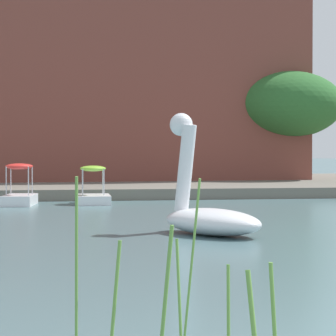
{
  "coord_description": "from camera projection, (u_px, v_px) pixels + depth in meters",
  "views": [
    {
      "loc": [
        -2.39,
        -4.32,
        1.67
      ],
      "look_at": [
        0.58,
        13.4,
        1.33
      ],
      "focal_mm": 73.78,
      "sensor_mm": 36.0,
      "label": 1
    }
  ],
  "objects": [
    {
      "name": "shore_bank_far",
      "position": [
        101.0,
        184.0,
        34.58
      ],
      "size": [
        111.52,
        19.17,
        0.41
      ],
      "primitive_type": "cube",
      "color": "#6B665B",
      "rests_on": "ground_plane"
    },
    {
      "name": "swan_boat",
      "position": [
        207.0,
        209.0,
        14.43
      ],
      "size": [
        2.39,
        2.76,
        2.58
      ],
      "color": "white",
      "rests_on": "ground_plane"
    },
    {
      "name": "pedal_boat_lime",
      "position": [
        93.0,
        192.0,
        23.47
      ],
      "size": [
        1.2,
        1.89,
        1.31
      ],
      "color": "white",
      "rests_on": "ground_plane"
    },
    {
      "name": "pedal_boat_red",
      "position": [
        19.0,
        192.0,
        22.89
      ],
      "size": [
        1.18,
        2.02,
        1.39
      ],
      "color": "white",
      "rests_on": "ground_plane"
    },
    {
      "name": "tree_broadleaf_right",
      "position": [
        287.0,
        105.0,
        35.26
      ],
      "size": [
        7.79,
        7.83,
        5.54
      ],
      "color": "brown",
      "rests_on": "shore_bank_far"
    },
    {
      "name": "apartment_block",
      "position": [
        72.0,
        37.0,
        36.98
      ],
      "size": [
        23.71,
        12.34,
        15.23
      ],
      "primitive_type": "cube",
      "rotation": [
        0.0,
        0.0,
        0.08
      ],
      "color": "brown",
      "rests_on": "shore_bank_far"
    },
    {
      "name": "reed_clump_foreground",
      "position": [
        283.0,
        300.0,
        5.2
      ],
      "size": [
        3.42,
        1.41,
        1.51
      ],
      "color": "#669942",
      "rests_on": "ground_plane"
    }
  ]
}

